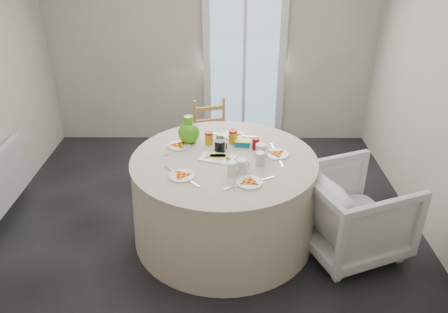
{
  "coord_description": "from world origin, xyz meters",
  "views": [
    {
      "loc": [
        0.19,
        -3.3,
        2.51
      ],
      "look_at": [
        0.17,
        -0.06,
        0.8
      ],
      "focal_mm": 35.0,
      "sensor_mm": 36.0,
      "label": 1
    }
  ],
  "objects_px": {
    "radiator": "(1,182)",
    "table": "(224,199)",
    "armchair": "(353,211)",
    "wooden_chair": "(213,136)",
    "green_pitcher": "(189,134)"
  },
  "relations": [
    {
      "from": "radiator",
      "to": "armchair",
      "type": "distance_m",
      "value": 3.23
    },
    {
      "from": "green_pitcher",
      "to": "table",
      "type": "bearing_deg",
      "value": -35.64
    },
    {
      "from": "table",
      "to": "armchair",
      "type": "distance_m",
      "value": 1.11
    },
    {
      "from": "wooden_chair",
      "to": "radiator",
      "type": "bearing_deg",
      "value": -173.83
    },
    {
      "from": "radiator",
      "to": "armchair",
      "type": "xyz_separation_m",
      "value": [
        3.2,
        -0.45,
        0.01
      ]
    },
    {
      "from": "table",
      "to": "armchair",
      "type": "bearing_deg",
      "value": -10.08
    },
    {
      "from": "radiator",
      "to": "table",
      "type": "distance_m",
      "value": 2.12
    },
    {
      "from": "green_pitcher",
      "to": "wooden_chair",
      "type": "bearing_deg",
      "value": 84.34
    },
    {
      "from": "armchair",
      "to": "wooden_chair",
      "type": "bearing_deg",
      "value": 21.53
    },
    {
      "from": "table",
      "to": "wooden_chair",
      "type": "distance_m",
      "value": 1.11
    },
    {
      "from": "radiator",
      "to": "table",
      "type": "relative_size",
      "value": 0.62
    },
    {
      "from": "wooden_chair",
      "to": "armchair",
      "type": "relative_size",
      "value": 1.04
    },
    {
      "from": "wooden_chair",
      "to": "armchair",
      "type": "height_order",
      "value": "wooden_chair"
    },
    {
      "from": "wooden_chair",
      "to": "armchair",
      "type": "bearing_deg",
      "value": -63.6
    },
    {
      "from": "radiator",
      "to": "green_pitcher",
      "type": "relative_size",
      "value": 4.02
    }
  ]
}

